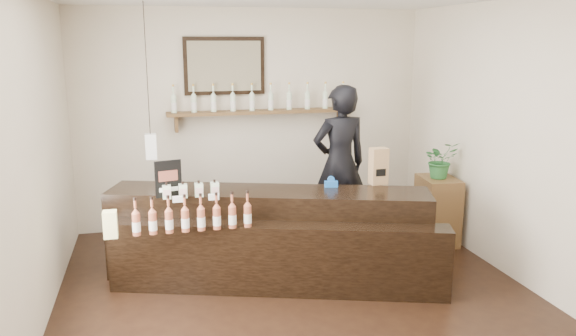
# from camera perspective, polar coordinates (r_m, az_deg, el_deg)

# --- Properties ---
(ground) EXTENTS (5.00, 5.00, 0.00)m
(ground) POSITION_cam_1_polar(r_m,az_deg,el_deg) (5.41, 1.41, -13.42)
(ground) COLOR black
(ground) RESTS_ON ground
(room_shell) EXTENTS (5.00, 5.00, 5.00)m
(room_shell) POSITION_cam_1_polar(r_m,az_deg,el_deg) (4.90, 1.52, 4.74)
(room_shell) COLOR beige
(room_shell) RESTS_ON ground
(back_wall_decor) EXTENTS (2.66, 0.96, 1.69)m
(back_wall_decor) POSITION_cam_1_polar(r_m,az_deg,el_deg) (7.17, -4.79, 7.72)
(back_wall_decor) COLOR brown
(back_wall_decor) RESTS_ON ground
(counter) EXTENTS (3.28, 1.86, 1.07)m
(counter) POSITION_cam_1_polar(r_m,az_deg,el_deg) (5.72, -1.82, -7.25)
(counter) COLOR black
(counter) RESTS_ON ground
(promo_sign) EXTENTS (0.26, 0.08, 0.36)m
(promo_sign) POSITION_cam_1_polar(r_m,az_deg,el_deg) (5.53, -12.07, -1.08)
(promo_sign) COLOR black
(promo_sign) RESTS_ON counter
(paper_bag) EXTENTS (0.18, 0.14, 0.39)m
(paper_bag) POSITION_cam_1_polar(r_m,az_deg,el_deg) (5.97, 9.18, 0.19)
(paper_bag) COLOR #9F814D
(paper_bag) RESTS_ON counter
(tape_dispenser) EXTENTS (0.14, 0.08, 0.11)m
(tape_dispenser) POSITION_cam_1_polar(r_m,az_deg,el_deg) (5.82, 4.40, -1.52)
(tape_dispenser) COLOR blue
(tape_dispenser) RESTS_ON counter
(side_cabinet) EXTENTS (0.45, 0.59, 0.80)m
(side_cabinet) POSITION_cam_1_polar(r_m,az_deg,el_deg) (6.99, 14.92, -4.18)
(side_cabinet) COLOR brown
(side_cabinet) RESTS_ON ground
(potted_plant) EXTENTS (0.42, 0.37, 0.44)m
(potted_plant) POSITION_cam_1_polar(r_m,az_deg,el_deg) (6.84, 15.21, 0.80)
(potted_plant) COLOR #2C6E33
(potted_plant) RESTS_ON side_cabinet
(shopkeeper) EXTENTS (0.84, 0.61, 2.14)m
(shopkeeper) POSITION_cam_1_polar(r_m,az_deg,el_deg) (6.73, 5.28, 1.44)
(shopkeeper) COLOR black
(shopkeeper) RESTS_ON ground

